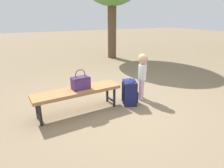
{
  "coord_description": "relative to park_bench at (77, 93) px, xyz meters",
  "views": [
    {
      "loc": [
        -1.73,
        -3.02,
        1.71
      ],
      "look_at": [
        -0.11,
        0.14,
        0.45
      ],
      "focal_mm": 31.05,
      "sensor_mm": 36.0,
      "label": 1
    }
  ],
  "objects": [
    {
      "name": "ground_plane",
      "position": [
        0.81,
        -0.16,
        -0.39
      ],
      "size": [
        40.0,
        40.0,
        0.0
      ],
      "primitive_type": "plane",
      "color": "#7F6B51",
      "rests_on": "ground"
    },
    {
      "name": "park_bench",
      "position": [
        0.0,
        0.0,
        0.0
      ],
      "size": [
        1.62,
        0.5,
        0.45
      ],
      "color": "#9E6B3D",
      "rests_on": "ground"
    },
    {
      "name": "child_standing",
      "position": [
        1.4,
        -0.03,
        0.27
      ],
      "size": [
        0.23,
        0.2,
        0.99
      ],
      "color": "#E5B2C6",
      "rests_on": "ground"
    },
    {
      "name": "handbag",
      "position": [
        0.08,
        0.01,
        0.18
      ],
      "size": [
        0.34,
        0.21,
        0.37
      ],
      "color": "#4C2D66",
      "rests_on": "park_bench"
    },
    {
      "name": "backpack_large",
      "position": [
        1.05,
        -0.12,
        -0.11
      ],
      "size": [
        0.36,
        0.4,
        0.56
      ],
      "color": "#191E4C",
      "rests_on": "ground"
    }
  ]
}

